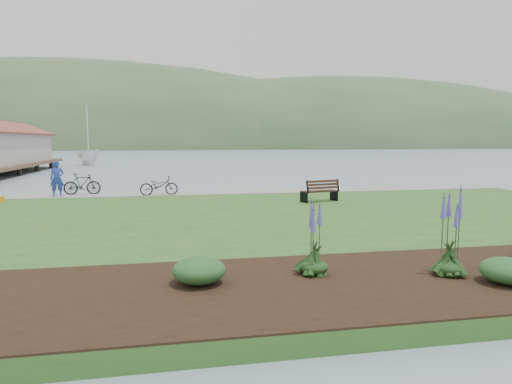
{
  "coord_description": "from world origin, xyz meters",
  "views": [
    {
      "loc": [
        -2.8,
        -18.31,
        3.29
      ],
      "look_at": [
        0.56,
        -1.06,
        1.3
      ],
      "focal_mm": 32.0,
      "sensor_mm": 36.0,
      "label": 1
    }
  ],
  "objects_px": {
    "park_bench": "(321,190)",
    "bicycle_a": "(159,186)",
    "person": "(57,176)",
    "sailboat": "(89,165)"
  },
  "relations": [
    {
      "from": "park_bench",
      "to": "bicycle_a",
      "type": "distance_m",
      "value": 8.56
    },
    {
      "from": "person",
      "to": "bicycle_a",
      "type": "bearing_deg",
      "value": -20.21
    },
    {
      "from": "park_bench",
      "to": "bicycle_a",
      "type": "relative_size",
      "value": 0.95
    },
    {
      "from": "bicycle_a",
      "to": "person",
      "type": "bearing_deg",
      "value": 79.83
    },
    {
      "from": "person",
      "to": "park_bench",
      "type": "bearing_deg",
      "value": -35.42
    },
    {
      "from": "park_bench",
      "to": "person",
      "type": "height_order",
      "value": "person"
    },
    {
      "from": "person",
      "to": "sailboat",
      "type": "xyz_separation_m",
      "value": [
        -4.65,
        38.87,
        -1.49
      ]
    },
    {
      "from": "bicycle_a",
      "to": "park_bench",
      "type": "bearing_deg",
      "value": -124.4
    },
    {
      "from": "sailboat",
      "to": "bicycle_a",
      "type": "bearing_deg",
      "value": -104.84
    },
    {
      "from": "bicycle_a",
      "to": "sailboat",
      "type": "xyz_separation_m",
      "value": [
        -9.76,
        39.2,
        -0.92
      ]
    }
  ]
}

